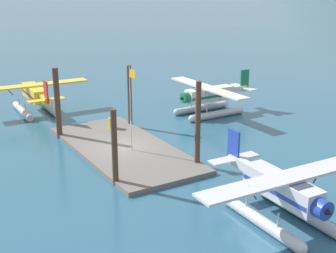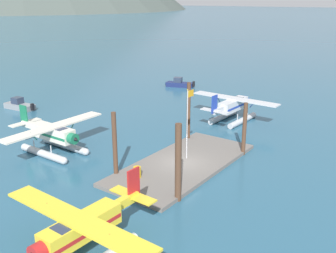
{
  "view_description": "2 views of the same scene",
  "coord_description": "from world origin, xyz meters",
  "px_view_note": "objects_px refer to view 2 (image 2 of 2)",
  "views": [
    {
      "loc": [
        29.32,
        -13.92,
        12.12
      ],
      "look_at": [
        1.82,
        2.81,
        1.88
      ],
      "focal_mm": 49.56,
      "sensor_mm": 36.0,
      "label": 1
    },
    {
      "loc": [
        -25.46,
        -16.87,
        13.53
      ],
      "look_at": [
        2.09,
        3.04,
        2.34
      ],
      "focal_mm": 41.9,
      "sensor_mm": 36.0,
      "label": 2
    }
  ],
  "objects_px": {
    "seaplane_yellow_port_aft": "(81,234)",
    "boat_grey_open_north": "(19,105)",
    "fuel_drum": "(137,172)",
    "seaplane_silver_stbd_fwd": "(233,108)",
    "boat_navy_open_east": "(179,84)",
    "seaplane_cream_bow_left": "(53,136)",
    "flagpole": "(188,116)"
  },
  "relations": [
    {
      "from": "seaplane_yellow_port_aft",
      "to": "boat_grey_open_north",
      "type": "bearing_deg",
      "value": 61.34
    },
    {
      "from": "seaplane_yellow_port_aft",
      "to": "fuel_drum",
      "type": "bearing_deg",
      "value": 22.7
    },
    {
      "from": "fuel_drum",
      "to": "seaplane_silver_stbd_fwd",
      "type": "xyz_separation_m",
      "value": [
        18.36,
        1.13,
        0.84
      ]
    },
    {
      "from": "seaplane_yellow_port_aft",
      "to": "seaplane_silver_stbd_fwd",
      "type": "bearing_deg",
      "value": 10.18
    },
    {
      "from": "boat_navy_open_east",
      "to": "boat_grey_open_north",
      "type": "relative_size",
      "value": 0.97
    },
    {
      "from": "boat_grey_open_north",
      "to": "seaplane_silver_stbd_fwd",
      "type": "bearing_deg",
      "value": -65.21
    },
    {
      "from": "seaplane_cream_bow_left",
      "to": "boat_grey_open_north",
      "type": "xyz_separation_m",
      "value": [
        7.01,
        15.76,
        -1.09
      ]
    },
    {
      "from": "seaplane_cream_bow_left",
      "to": "boat_navy_open_east",
      "type": "bearing_deg",
      "value": 12.49
    },
    {
      "from": "seaplane_silver_stbd_fwd",
      "to": "boat_navy_open_east",
      "type": "bearing_deg",
      "value": 53.09
    },
    {
      "from": "seaplane_silver_stbd_fwd",
      "to": "boat_grey_open_north",
      "type": "bearing_deg",
      "value": 114.79
    },
    {
      "from": "fuel_drum",
      "to": "boat_grey_open_north",
      "type": "bearing_deg",
      "value": 74.67
    },
    {
      "from": "seaplane_cream_bow_left",
      "to": "boat_navy_open_east",
      "type": "xyz_separation_m",
      "value": [
        29.91,
        6.63,
        -1.09
      ]
    },
    {
      "from": "boat_grey_open_north",
      "to": "boat_navy_open_east",
      "type": "bearing_deg",
      "value": -21.74
    },
    {
      "from": "seaplane_cream_bow_left",
      "to": "seaplane_yellow_port_aft",
      "type": "xyz_separation_m",
      "value": [
        -9.09,
        -13.71,
        0.0
      ]
    },
    {
      "from": "boat_navy_open_east",
      "to": "seaplane_cream_bow_left",
      "type": "bearing_deg",
      "value": -167.51
    },
    {
      "from": "seaplane_silver_stbd_fwd",
      "to": "seaplane_cream_bow_left",
      "type": "bearing_deg",
      "value": 154.42
    },
    {
      "from": "flagpole",
      "to": "boat_grey_open_north",
      "type": "height_order",
      "value": "flagpole"
    },
    {
      "from": "flagpole",
      "to": "fuel_drum",
      "type": "xyz_separation_m",
      "value": [
        -5.58,
        0.99,
        -3.36
      ]
    },
    {
      "from": "boat_navy_open_east",
      "to": "boat_grey_open_north",
      "type": "height_order",
      "value": "same"
    },
    {
      "from": "seaplane_cream_bow_left",
      "to": "boat_navy_open_east",
      "type": "height_order",
      "value": "seaplane_cream_bow_left"
    },
    {
      "from": "fuel_drum",
      "to": "boat_navy_open_east",
      "type": "distance_m",
      "value": 34.2
    },
    {
      "from": "seaplane_cream_bow_left",
      "to": "boat_navy_open_east",
      "type": "relative_size",
      "value": 2.21
    },
    {
      "from": "flagpole",
      "to": "fuel_drum",
      "type": "height_order",
      "value": "flagpole"
    },
    {
      "from": "flagpole",
      "to": "boat_grey_open_north",
      "type": "xyz_separation_m",
      "value": [
        1.46,
        26.66,
        -3.61
      ]
    },
    {
      "from": "seaplane_cream_bow_left",
      "to": "seaplane_silver_stbd_fwd",
      "type": "bearing_deg",
      "value": -25.58
    },
    {
      "from": "boat_navy_open_east",
      "to": "boat_grey_open_north",
      "type": "bearing_deg",
      "value": 158.26
    },
    {
      "from": "fuel_drum",
      "to": "boat_grey_open_north",
      "type": "xyz_separation_m",
      "value": [
        7.04,
        25.67,
        -0.25
      ]
    },
    {
      "from": "seaplane_cream_bow_left",
      "to": "seaplane_yellow_port_aft",
      "type": "relative_size",
      "value": 1.0
    },
    {
      "from": "seaplane_silver_stbd_fwd",
      "to": "flagpole",
      "type": "bearing_deg",
      "value": -170.58
    },
    {
      "from": "seaplane_silver_stbd_fwd",
      "to": "boat_grey_open_north",
      "type": "height_order",
      "value": "seaplane_silver_stbd_fwd"
    },
    {
      "from": "flagpole",
      "to": "seaplane_cream_bow_left",
      "type": "xyz_separation_m",
      "value": [
        -5.55,
        10.9,
        -2.52
      ]
    },
    {
      "from": "seaplane_silver_stbd_fwd",
      "to": "boat_navy_open_east",
      "type": "distance_m",
      "value": 19.3
    }
  ]
}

